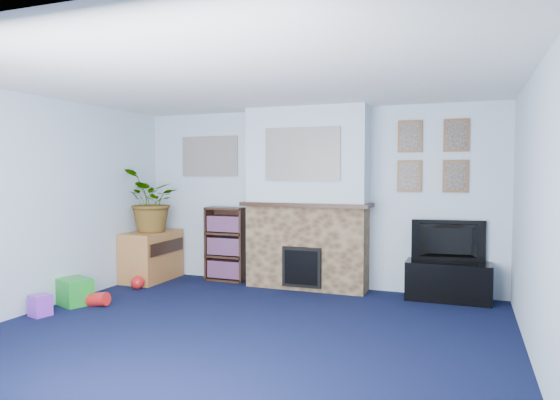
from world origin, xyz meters
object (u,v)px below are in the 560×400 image
at_px(sideboard, 152,256).
at_px(tv_stand, 448,282).
at_px(television, 449,241).
at_px(bookshelf, 227,246).

bearing_deg(sideboard, tv_stand, 3.97).
distance_m(television, bookshelf, 3.02).
xyz_separation_m(tv_stand, television, (0.00, 0.02, 0.49)).
distance_m(tv_stand, bookshelf, 3.03).
relative_size(television, sideboard, 0.97).
bearing_deg(television, sideboard, -4.15).
xyz_separation_m(television, bookshelf, (-3.01, 0.06, -0.22)).
relative_size(television, bookshelf, 0.83).
xyz_separation_m(tv_stand, sideboard, (-4.03, -0.28, 0.12)).
relative_size(tv_stand, sideboard, 1.10).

